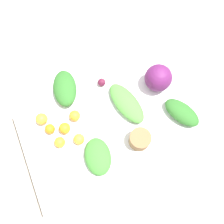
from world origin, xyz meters
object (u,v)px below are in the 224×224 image
object	(u,v)px
orange_2	(65,128)
orange_4	(75,116)
orange_5	(50,129)
paper_bag	(140,139)
greens_bunch_chard	(182,113)
cabbage_purple	(158,78)
greens_bunch_scallion	(65,88)
orange_1	(42,119)
greens_bunch_beet_tops	(126,103)
beet_root	(102,82)
orange_3	(60,142)
greens_bunch_kale	(98,156)
orange_0	(79,139)

from	to	relation	value
orange_2	orange_4	bearing A→B (deg)	-148.90
orange_2	orange_5	world-z (taller)	orange_2
paper_bag	greens_bunch_chard	xyz separation A→B (m)	(-0.34, -0.05, -0.01)
cabbage_purple	orange_5	xyz separation A→B (m)	(0.81, 0.02, -0.06)
paper_bag	greens_bunch_scallion	size ratio (longest dim) A/B	0.48
greens_bunch_chard	orange_5	size ratio (longest dim) A/B	3.88
greens_bunch_scallion	orange_1	world-z (taller)	greens_bunch_scallion
greens_bunch_beet_tops	greens_bunch_chard	world-z (taller)	greens_bunch_chard
greens_bunch_scallion	greens_bunch_beet_tops	bearing A→B (deg)	141.46
beet_root	orange_3	size ratio (longest dim) A/B	0.81
orange_3	greens_bunch_chard	bearing A→B (deg)	169.67
greens_bunch_scallion	orange_3	size ratio (longest dim) A/B	4.01
beet_root	orange_3	distance (m)	0.51
paper_bag	greens_bunch_kale	xyz separation A→B (m)	(0.29, -0.01, -0.01)
paper_bag	beet_root	xyz separation A→B (m)	(0.05, -0.49, -0.02)
cabbage_purple	beet_root	distance (m)	0.40
greens_bunch_chard	orange_4	bearing A→B (deg)	-22.79
greens_bunch_scallion	orange_0	bearing A→B (deg)	83.50
greens_bunch_beet_tops	beet_root	size ratio (longest dim) A/B	6.02
greens_bunch_scallion	orange_2	size ratio (longest dim) A/B	3.73
greens_bunch_kale	orange_3	size ratio (longest dim) A/B	3.41
cabbage_purple	greens_bunch_chard	size ratio (longest dim) A/B	0.73
greens_bunch_beet_tops	orange_2	world-z (taller)	orange_2
orange_0	orange_3	size ratio (longest dim) A/B	1.02
orange_1	paper_bag	bearing A→B (deg)	143.16
orange_1	greens_bunch_kale	bearing A→B (deg)	122.53
greens_bunch_chard	orange_3	bearing A→B (deg)	-10.33
paper_bag	orange_3	xyz separation A→B (m)	(0.47, -0.20, -0.01)
orange_2	orange_1	bearing A→B (deg)	-46.38
paper_bag	greens_bunch_beet_tops	bearing A→B (deg)	-97.70
paper_bag	orange_5	size ratio (longest dim) A/B	2.04
cabbage_purple	greens_bunch_scallion	world-z (taller)	cabbage_purple
orange_0	orange_4	bearing A→B (deg)	-101.36
greens_bunch_kale	greens_bunch_chard	xyz separation A→B (m)	(-0.63, -0.03, 0.01)
paper_bag	greens_bunch_chard	distance (m)	0.35
orange_1	orange_2	bearing A→B (deg)	133.62
orange_2	cabbage_purple	bearing A→B (deg)	-175.79
orange_5	cabbage_purple	bearing A→B (deg)	-178.90
orange_4	greens_bunch_scallion	bearing A→B (deg)	-92.78
greens_bunch_scallion	orange_2	bearing A→B (deg)	69.40
orange_3	orange_4	distance (m)	0.20
greens_bunch_kale	beet_root	xyz separation A→B (m)	(-0.23, -0.48, -0.01)
orange_1	orange_2	size ratio (longest dim) A/B	1.04
greens_bunch_beet_tops	orange_1	world-z (taller)	orange_1
greens_bunch_chard	beet_root	distance (m)	0.59
greens_bunch_kale	orange_3	distance (m)	0.26
greens_bunch_chard	orange_4	world-z (taller)	greens_bunch_chard
cabbage_purple	greens_bunch_beet_tops	xyz separation A→B (m)	(0.27, 0.06, -0.06)
paper_bag	orange_4	xyz separation A→B (m)	(0.32, -0.33, -0.01)
greens_bunch_kale	greens_bunch_beet_tops	size ratio (longest dim) A/B	0.70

